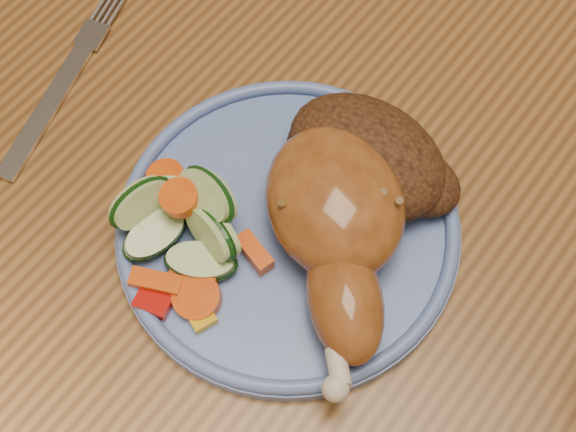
{
  "coord_description": "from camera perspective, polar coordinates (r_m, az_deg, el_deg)",
  "views": [
    {
      "loc": [
        0.09,
        -0.31,
        1.27
      ],
      "look_at": [
        -0.05,
        -0.12,
        0.78
      ],
      "focal_mm": 50.0,
      "sensor_mm": 36.0,
      "label": 1
    }
  ],
  "objects": [
    {
      "name": "rice_pilaf",
      "position": [
        0.56,
        5.86,
        4.07
      ],
      "size": [
        0.13,
        0.09,
        0.05
      ],
      "color": "#4B2812",
      "rests_on": "plate"
    },
    {
      "name": "plate_rim",
      "position": [
        0.55,
        -0.0,
        -0.45
      ],
      "size": [
        0.24,
        0.24,
        0.01
      ],
      "primitive_type": "torus",
      "color": "#566FB2",
      "rests_on": "plate"
    },
    {
      "name": "dining_table",
      "position": [
        0.68,
        9.79,
        0.99
      ],
      "size": [
        0.9,
        1.4,
        0.75
      ],
      "color": "brown",
      "rests_on": "ground"
    },
    {
      "name": "plate",
      "position": [
        0.56,
        -0.0,
        -0.93
      ],
      "size": [
        0.24,
        0.24,
        0.01
      ],
      "primitive_type": "cylinder",
      "color": "#566FB2",
      "rests_on": "dining_table"
    },
    {
      "name": "ground",
      "position": [
        1.31,
        5.2,
        -12.22
      ],
      "size": [
        4.0,
        4.0,
        0.0
      ],
      "primitive_type": "plane",
      "color": "brown",
      "rests_on": "ground"
    },
    {
      "name": "vegetable_pile",
      "position": [
        0.54,
        -7.42,
        -0.93
      ],
      "size": [
        0.11,
        0.11,
        0.06
      ],
      "color": "#A50A05",
      "rests_on": "plate"
    },
    {
      "name": "fork",
      "position": [
        0.65,
        -15.54,
        9.42
      ],
      "size": [
        0.07,
        0.18,
        0.0
      ],
      "color": "silver",
      "rests_on": "dining_table"
    },
    {
      "name": "chicken_leg",
      "position": [
        0.53,
        3.53,
        -0.61
      ],
      "size": [
        0.17,
        0.18,
        0.06
      ],
      "color": "#9B5420",
      "rests_on": "plate"
    }
  ]
}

